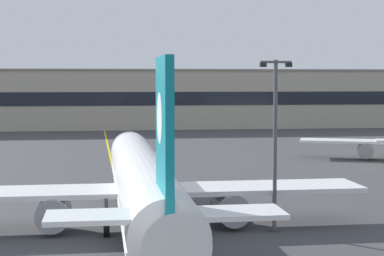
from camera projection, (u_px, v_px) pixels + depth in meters
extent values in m
cube|color=yellow|center=(118.00, 192.00, 62.00)|extent=(3.74, 179.97, 0.01)
cylinder|color=white|center=(143.00, 180.00, 46.68)|extent=(4.15, 36.03, 3.80)
cone|color=white|center=(130.00, 151.00, 65.74)|extent=(3.63, 2.63, 3.61)
cone|color=white|center=(173.00, 240.00, 27.49)|extent=(2.88, 2.83, 2.85)
cube|color=white|center=(143.00, 194.00, 46.76)|extent=(4.04, 33.15, 0.44)
cube|color=black|center=(131.00, 146.00, 63.81)|extent=(2.86, 1.13, 0.60)
cube|color=white|center=(142.00, 190.00, 47.33)|extent=(32.04, 5.11, 0.36)
cylinder|color=gray|center=(54.00, 212.00, 45.58)|extent=(2.33, 3.62, 2.30)
cylinder|color=black|center=(55.00, 207.00, 47.40)|extent=(1.96, 0.20, 1.95)
cylinder|color=gray|center=(230.00, 207.00, 47.30)|extent=(2.33, 3.62, 2.30)
cylinder|color=black|center=(225.00, 203.00, 49.12)|extent=(1.96, 0.20, 1.95)
cube|color=#0F7A89|center=(165.00, 134.00, 30.74)|extent=(0.45, 4.80, 7.20)
cylinder|color=white|center=(164.00, 118.00, 30.98)|extent=(0.46, 2.40, 2.40)
cube|color=white|center=(166.00, 215.00, 30.42)|extent=(11.03, 2.91, 0.24)
cylinder|color=#4C4C51|center=(133.00, 178.00, 61.15)|extent=(0.24, 0.24, 1.60)
cylinder|color=black|center=(133.00, 189.00, 61.22)|extent=(0.41, 0.90, 0.90)
cylinder|color=#4C4C51|center=(106.00, 210.00, 44.47)|extent=(0.24, 0.24, 1.60)
cylinder|color=black|center=(106.00, 227.00, 44.55)|extent=(0.41, 1.30, 1.30)
cylinder|color=#4C4C51|center=(183.00, 208.00, 45.19)|extent=(0.24, 0.24, 1.60)
cylinder|color=black|center=(183.00, 224.00, 45.27)|extent=(0.41, 1.30, 1.30)
cylinder|color=gray|center=(365.00, 150.00, 87.18)|extent=(2.98, 3.65, 2.01)
cylinder|color=black|center=(365.00, 149.00, 88.75)|extent=(1.66, 0.74, 1.71)
cylinder|color=#515156|center=(275.00, 146.00, 45.74)|extent=(0.28, 0.28, 11.92)
cylinder|color=#333338|center=(274.00, 230.00, 46.17)|extent=(0.90, 0.90, 0.10)
cube|color=#515156|center=(276.00, 62.00, 45.31)|extent=(2.20, 0.16, 0.16)
cube|color=black|center=(263.00, 65.00, 45.21)|extent=(0.44, 0.36, 0.28)
cube|color=black|center=(289.00, 65.00, 45.44)|extent=(0.44, 0.36, 0.28)
cone|color=orange|center=(137.00, 187.00, 63.50)|extent=(0.36, 0.36, 0.55)
cylinder|color=white|center=(137.00, 186.00, 63.50)|extent=(0.23, 0.23, 0.07)
cube|color=orange|center=(137.00, 189.00, 63.52)|extent=(0.44, 0.44, 0.03)
cube|color=#B2A893|center=(165.00, 100.00, 143.32)|extent=(161.78, 12.00, 12.32)
cube|color=black|center=(168.00, 99.00, 137.31)|extent=(155.31, 0.12, 2.80)
cube|color=gray|center=(165.00, 70.00, 142.85)|extent=(162.18, 12.40, 0.40)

